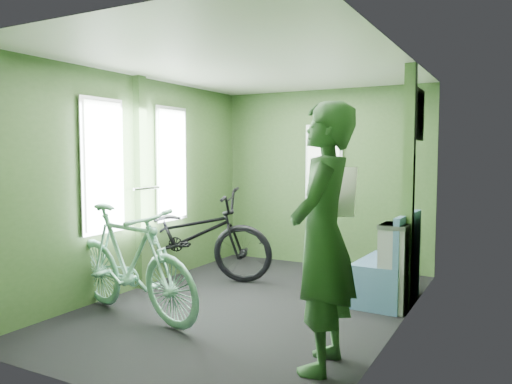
% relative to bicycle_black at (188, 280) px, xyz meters
% --- Properties ---
extents(room, '(4.00, 4.02, 2.31)m').
position_rel_bicycle_black_xyz_m(room, '(1.08, -0.46, 1.44)').
color(room, black).
rests_on(room, ground).
extents(bicycle_black, '(2.16, 1.36, 1.13)m').
position_rel_bicycle_black_xyz_m(bicycle_black, '(0.00, 0.00, 0.00)').
color(bicycle_black, black).
rests_on(bicycle_black, ground).
extents(bicycle_mint, '(1.81, 0.96, 1.09)m').
position_rel_bicycle_black_xyz_m(bicycle_mint, '(0.35, -1.34, 0.00)').
color(bicycle_mint, '#83CAB0').
rests_on(bicycle_mint, ground).
extents(passenger, '(0.51, 0.73, 1.82)m').
position_rel_bicycle_black_xyz_m(passenger, '(2.23, -1.51, 0.91)').
color(passenger, '#2E542E').
rests_on(passenger, ground).
extents(waste_box, '(0.24, 0.34, 0.82)m').
position_rel_bicycle_black_xyz_m(waste_box, '(2.38, 0.00, 0.41)').
color(waste_box, gray).
rests_on(waste_box, ground).
extents(bench_seat, '(0.51, 0.87, 0.89)m').
position_rel_bicycle_black_xyz_m(bench_seat, '(2.26, 0.25, 0.26)').
color(bench_seat, '#283F55').
rests_on(bench_seat, ground).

